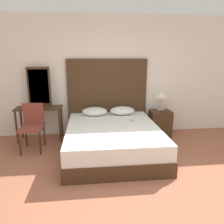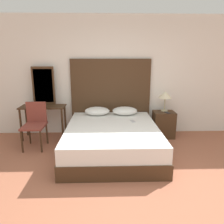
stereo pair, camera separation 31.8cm
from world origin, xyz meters
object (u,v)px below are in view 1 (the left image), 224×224
at_px(nightstand, 160,123).
at_px(chair, 32,124).
at_px(phone_on_bed, 132,121).
at_px(bed, 113,139).
at_px(vanity_desk, 39,114).
at_px(phone_on_nightstand, 164,112).
at_px(table_lamp, 161,95).

distance_m(nightstand, chair, 2.79).
bearing_deg(phone_on_bed, bed, -144.86).
bearing_deg(vanity_desk, phone_on_nightstand, -2.40).
xyz_separation_m(bed, phone_on_bed, (0.43, 0.30, 0.27)).
relative_size(table_lamp, vanity_desk, 0.46).
height_order(phone_on_bed, chair, chair).
relative_size(bed, table_lamp, 4.72).
xyz_separation_m(table_lamp, chair, (-2.77, -0.53, -0.43)).
distance_m(bed, chair, 1.61).
bearing_deg(table_lamp, chair, -169.20).
distance_m(nightstand, phone_on_nightstand, 0.32).
height_order(table_lamp, vanity_desk, table_lamp).
bearing_deg(nightstand, chair, -170.68).
height_order(phone_on_bed, nightstand, nightstand).
bearing_deg(vanity_desk, chair, -94.83).
height_order(table_lamp, phone_on_nightstand, table_lamp).
xyz_separation_m(phone_on_bed, nightstand, (0.77, 0.48, -0.23)).
distance_m(bed, nightstand, 1.43).
xyz_separation_m(phone_on_bed, chair, (-1.98, 0.03, -0.01)).
xyz_separation_m(vanity_desk, chair, (-0.04, -0.47, -0.08)).
bearing_deg(phone_on_bed, phone_on_nightstand, 25.29).
bearing_deg(bed, phone_on_nightstand, 28.90).
bearing_deg(table_lamp, phone_on_nightstand, -82.58).
bearing_deg(nightstand, bed, -146.93).
distance_m(table_lamp, chair, 2.85).
height_order(table_lamp, chair, table_lamp).
distance_m(bed, table_lamp, 1.64).
distance_m(phone_on_bed, table_lamp, 1.06).
bearing_deg(chair, bed, -12.01).
bearing_deg(vanity_desk, table_lamp, 1.21).
bearing_deg(nightstand, vanity_desk, 179.60).
bearing_deg(chair, vanity_desk, 85.17).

